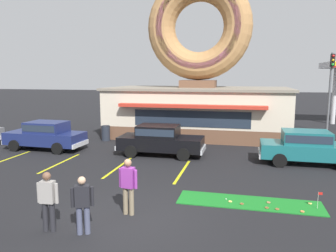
% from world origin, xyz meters
% --- Properties ---
extents(ground_plane, '(160.00, 160.00, 0.00)m').
position_xyz_m(ground_plane, '(0.00, 0.00, 0.00)').
color(ground_plane, black).
extents(donut_shop_building, '(12.30, 6.75, 10.96)m').
position_xyz_m(donut_shop_building, '(0.01, 13.94, 3.74)').
color(donut_shop_building, brown).
rests_on(donut_shop_building, ground).
extents(putting_mat, '(4.69, 1.23, 0.03)m').
position_xyz_m(putting_mat, '(3.45, 1.94, 0.01)').
color(putting_mat, '#197523').
rests_on(putting_mat, ground).
extents(mini_donut_near_left, '(0.13, 0.13, 0.04)m').
position_xyz_m(mini_donut_near_left, '(4.07, 2.01, 0.05)').
color(mini_donut_near_left, '#A5724C').
rests_on(mini_donut_near_left, putting_mat).
extents(mini_donut_near_right, '(0.13, 0.13, 0.04)m').
position_xyz_m(mini_donut_near_right, '(3.22, 1.70, 0.05)').
color(mini_donut_near_right, brown).
rests_on(mini_donut_near_right, putting_mat).
extents(mini_donut_mid_left, '(0.13, 0.13, 0.04)m').
position_xyz_m(mini_donut_mid_left, '(2.85, 1.81, 0.05)').
color(mini_donut_mid_left, '#E5C666').
rests_on(mini_donut_mid_left, putting_mat).
extents(mini_donut_mid_centre, '(0.13, 0.13, 0.04)m').
position_xyz_m(mini_donut_mid_centre, '(5.39, 2.23, 0.05)').
color(mini_donut_mid_centre, '#E5C666').
rests_on(mini_donut_mid_centre, putting_mat).
extents(mini_donut_mid_right, '(0.13, 0.13, 0.04)m').
position_xyz_m(mini_donut_mid_right, '(3.99, 1.55, 0.05)').
color(mini_donut_mid_right, brown).
rests_on(mini_donut_mid_right, putting_mat).
extents(mini_donut_far_left, '(0.13, 0.13, 0.04)m').
position_xyz_m(mini_donut_far_left, '(5.04, 1.49, 0.05)').
color(mini_donut_far_left, '#D17F47').
rests_on(mini_donut_far_left, putting_mat).
extents(mini_donut_far_centre, '(0.13, 0.13, 0.04)m').
position_xyz_m(mini_donut_far_centre, '(4.30, 1.51, 0.05)').
color(mini_donut_far_centre, brown).
rests_on(mini_donut_far_centre, putting_mat).
extents(golf_ball, '(0.04, 0.04, 0.04)m').
position_xyz_m(golf_ball, '(2.70, 1.99, 0.05)').
color(golf_ball, white).
rests_on(golf_ball, putting_mat).
extents(putting_flag_pin, '(0.13, 0.01, 0.55)m').
position_xyz_m(putting_flag_pin, '(5.58, 1.88, 0.44)').
color(putting_flag_pin, silver).
rests_on(putting_flag_pin, putting_mat).
extents(car_navy, '(4.61, 2.08, 1.60)m').
position_xyz_m(car_navy, '(-7.76, 7.50, 0.87)').
color(car_navy, navy).
rests_on(car_navy, ground).
extents(car_teal, '(4.56, 1.98, 1.60)m').
position_xyz_m(car_teal, '(6.17, 7.55, 0.87)').
color(car_teal, '#196066').
rests_on(car_teal, ground).
extents(car_black, '(4.56, 1.99, 1.60)m').
position_xyz_m(car_black, '(-1.09, 7.67, 0.87)').
color(car_black, black).
rests_on(car_black, ground).
extents(pedestrian_blue_sweater_man, '(0.59, 0.28, 1.65)m').
position_xyz_m(pedestrian_blue_sweater_man, '(-1.84, -1.33, 0.92)').
color(pedestrian_blue_sweater_man, '#232328').
rests_on(pedestrian_blue_sweater_man, ground).
extents(pedestrian_hooded_kid, '(0.59, 0.28, 1.73)m').
position_xyz_m(pedestrian_hooded_kid, '(-0.12, 0.19, 0.96)').
color(pedestrian_hooded_kid, '#7F7056').
rests_on(pedestrian_hooded_kid, ground).
extents(pedestrian_clipboard_woman, '(0.55, 0.37, 1.58)m').
position_xyz_m(pedestrian_clipboard_woman, '(-0.86, -1.27, 0.87)').
color(pedestrian_clipboard_woman, '#474C66').
rests_on(pedestrian_clipboard_woman, ground).
extents(trash_bin, '(0.57, 0.57, 0.97)m').
position_xyz_m(trash_bin, '(-5.53, 10.69, 0.50)').
color(trash_bin, '#232833').
rests_on(trash_bin, ground).
extents(traffic_light_pole, '(0.28, 0.47, 5.80)m').
position_xyz_m(traffic_light_pole, '(9.18, 17.16, 3.71)').
color(traffic_light_pole, '#595B60').
rests_on(traffic_light_pole, ground).
extents(parking_stripe_far_left, '(0.12, 3.60, 0.01)m').
position_xyz_m(parking_stripe_far_left, '(-8.37, 5.00, 0.00)').
color(parking_stripe_far_left, yellow).
rests_on(parking_stripe_far_left, ground).
extents(parking_stripe_left, '(0.12, 3.60, 0.01)m').
position_xyz_m(parking_stripe_left, '(-5.37, 5.00, 0.00)').
color(parking_stripe_left, yellow).
rests_on(parking_stripe_left, ground).
extents(parking_stripe_mid_left, '(0.12, 3.60, 0.01)m').
position_xyz_m(parking_stripe_mid_left, '(-2.37, 5.00, 0.00)').
color(parking_stripe_mid_left, yellow).
rests_on(parking_stripe_mid_left, ground).
extents(parking_stripe_centre, '(0.12, 3.60, 0.01)m').
position_xyz_m(parking_stripe_centre, '(0.63, 5.00, 0.00)').
color(parking_stripe_centre, yellow).
rests_on(parking_stripe_centre, ground).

